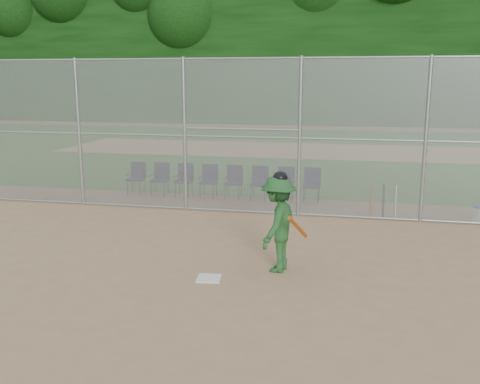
% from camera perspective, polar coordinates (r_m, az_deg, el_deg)
% --- Properties ---
extents(ground, '(100.00, 100.00, 0.00)m').
position_cam_1_polar(ground, '(9.30, -3.21, -9.79)').
color(ground, tan).
rests_on(ground, ground).
extents(grass_strip, '(100.00, 100.00, 0.00)m').
position_cam_1_polar(grass_strip, '(26.66, 6.87, 4.45)').
color(grass_strip, '#28611D').
rests_on(grass_strip, ground).
extents(dirt_patch_far, '(24.00, 24.00, 0.00)m').
position_cam_1_polar(dirt_patch_far, '(26.66, 6.87, 4.45)').
color(dirt_patch_far, tan).
rests_on(dirt_patch_far, ground).
extents(backstop_fence, '(16.09, 0.09, 4.00)m').
position_cam_1_polar(backstop_fence, '(13.60, 2.17, 6.14)').
color(backstop_fence, gray).
rests_on(backstop_fence, ground).
extents(treeline, '(81.00, 60.00, 11.00)m').
position_cam_1_polar(treeline, '(28.50, 7.53, 15.98)').
color(treeline, black).
rests_on(treeline, ground).
extents(home_plate, '(0.46, 0.46, 0.02)m').
position_cam_1_polar(home_plate, '(9.54, -3.34, -9.17)').
color(home_plate, silver).
rests_on(home_plate, ground).
extents(batter_at_plate, '(0.99, 1.38, 1.85)m').
position_cam_1_polar(batter_at_plate, '(9.69, 4.07, -3.32)').
color(batter_at_plate, '#205124').
rests_on(batter_at_plate, ground).
extents(water_cooler, '(0.34, 0.34, 0.42)m').
position_cam_1_polar(water_cooler, '(14.34, 24.23, -2.14)').
color(water_cooler, white).
rests_on(water_cooler, ground).
extents(spare_bats, '(0.66, 0.28, 0.85)m').
position_cam_1_polar(spare_bats, '(13.97, 15.04, -0.97)').
color(spare_bats, '#D84C14').
rests_on(spare_bats, ground).
extents(chair_0, '(0.54, 0.52, 0.96)m').
position_cam_1_polar(chair_0, '(16.59, -11.05, 1.43)').
color(chair_0, '#0F1037').
rests_on(chair_0, ground).
extents(chair_1, '(0.54, 0.52, 0.96)m').
position_cam_1_polar(chair_1, '(16.31, -8.58, 1.34)').
color(chair_1, '#0F1037').
rests_on(chair_1, ground).
extents(chair_2, '(0.54, 0.52, 0.96)m').
position_cam_1_polar(chair_2, '(16.07, -6.03, 1.25)').
color(chair_2, '#0F1037').
rests_on(chair_2, ground).
extents(chair_3, '(0.54, 0.52, 0.96)m').
position_cam_1_polar(chair_3, '(15.85, -3.40, 1.15)').
color(chair_3, '#0F1037').
rests_on(chair_3, ground).
extents(chair_4, '(0.54, 0.52, 0.96)m').
position_cam_1_polar(chair_4, '(15.67, -0.71, 1.04)').
color(chair_4, '#0F1037').
rests_on(chair_4, ground).
extents(chair_5, '(0.54, 0.52, 0.96)m').
position_cam_1_polar(chair_5, '(15.53, 2.04, 0.94)').
color(chair_5, '#0F1037').
rests_on(chair_5, ground).
extents(chair_6, '(0.54, 0.52, 0.96)m').
position_cam_1_polar(chair_6, '(15.42, 4.83, 0.82)').
color(chair_6, '#0F1037').
rests_on(chair_6, ground).
extents(chair_7, '(0.54, 0.52, 0.96)m').
position_cam_1_polar(chair_7, '(15.35, 7.65, 0.70)').
color(chair_7, '#0F1037').
rests_on(chair_7, ground).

